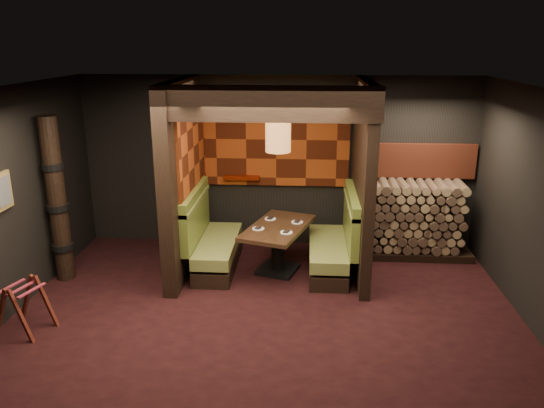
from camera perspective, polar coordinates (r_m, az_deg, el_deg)
The scene contains 21 objects.
floor at distance 6.81m, azimuth -0.75°, elevation -12.69°, with size 6.50×5.50×0.02m, color black.
ceiling at distance 5.91m, azimuth -0.87°, elevation 12.15°, with size 6.50×5.50×0.02m, color black.
wall_back at distance 8.87m, azimuth 0.64°, elevation 4.51°, with size 6.50×0.02×2.85m, color black.
wall_front at distance 3.72m, azimuth -4.35°, elevation -14.78°, with size 6.50×0.02×2.85m, color black.
partition_left at distance 7.99m, azimuth -9.55°, elevation 2.83°, with size 0.20×2.20×2.85m, color black.
partition_right at distance 7.87m, azimuth 9.70°, elevation 2.59°, with size 0.15×2.10×2.85m, color black.
header_beam at distance 6.63m, azimuth -0.57°, elevation 10.72°, with size 2.85×0.18×0.44m, color black.
tapa_back_panel at distance 8.74m, azimuth 0.46°, elevation 6.97°, with size 2.40×0.06×1.55m, color #933811.
tapa_side_panel at distance 8.03m, azimuth -8.58°, elevation 6.07°, with size 0.04×1.85×1.45m, color #933811.
lacquer_shelf at distance 8.87m, azimuth -3.29°, elevation 2.86°, with size 0.60×0.12×0.07m, color #5D1204.
booth_bench_left at distance 8.22m, azimuth -6.55°, elevation -4.13°, with size 0.68×1.60×1.14m.
booth_bench_right at distance 8.11m, azimuth 6.77°, elevation -4.46°, with size 0.68×1.60×1.14m.
dining_table at distance 7.97m, azimuth 0.65°, elevation -3.94°, with size 1.14×1.56×0.74m.
place_settings at distance 7.88m, azimuth 0.65°, elevation -2.28°, with size 0.74×0.77×0.03m.
pendant_lamp at distance 7.49m, azimuth 0.67°, elevation 7.34°, with size 0.36×0.36×0.98m.
framed_picture at distance 7.24m, azimuth -27.01°, elevation 1.23°, with size 0.05×0.36×0.46m.
luggage_rack at distance 7.15m, azimuth -25.15°, elevation -9.76°, with size 0.73×0.61×0.68m.
totem_column at distance 8.12m, azimuth -22.11°, elevation 0.25°, with size 0.31×0.31×2.40m.
firewood_stack at distance 8.86m, azimuth 15.38°, elevation -1.59°, with size 1.73×0.70×1.22m.
mosaic_header at distance 8.94m, azimuth 15.44°, elevation 4.51°, with size 1.83×0.10×0.56m, color brown.
bay_front_post at distance 8.13m, azimuth 10.16°, elevation 3.04°, with size 0.08×0.08×2.85m, color black.
Camera 1 is at (0.48, -5.87, 3.40)m, focal length 35.00 mm.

